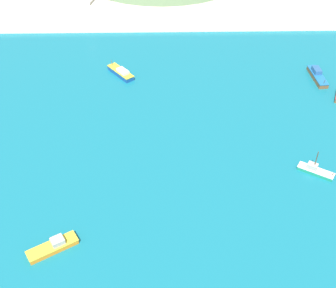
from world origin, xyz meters
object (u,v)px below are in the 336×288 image
object	(u,v)px
fishing_boat_4	(121,72)
fishing_boat_10	(53,246)
fishing_boat_9	(315,170)
fishing_boat_6	(317,76)

from	to	relation	value
fishing_boat_4	fishing_boat_10	bearing A→B (deg)	-98.37
fishing_boat_9	fishing_boat_4	bearing A→B (deg)	137.20
fishing_boat_4	fishing_boat_6	bearing A→B (deg)	-2.94
fishing_boat_10	fishing_boat_6	bearing A→B (deg)	42.03
fishing_boat_4	fishing_boat_10	world-z (taller)	fishing_boat_4
fishing_boat_4	fishing_boat_9	world-z (taller)	fishing_boat_9
fishing_boat_4	fishing_boat_9	size ratio (longest dim) A/B	1.20
fishing_boat_6	fishing_boat_10	distance (m)	87.25
fishing_boat_9	fishing_boat_10	world-z (taller)	fishing_boat_9
fishing_boat_6	fishing_boat_4	bearing A→B (deg)	177.06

